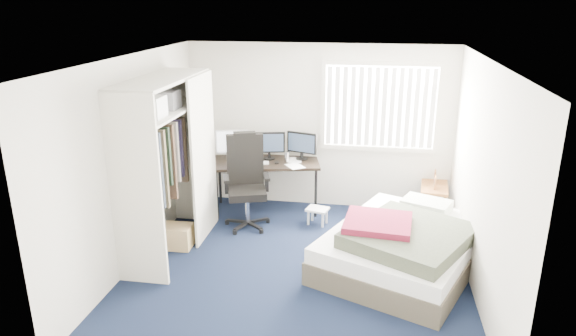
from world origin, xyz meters
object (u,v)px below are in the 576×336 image
(desk, at_px, (266,159))
(office_chair, at_px, (246,191))
(nightstand, at_px, (434,189))
(bed, at_px, (403,245))

(desk, xyz_separation_m, office_chair, (-0.16, -0.60, -0.29))
(nightstand, bearing_deg, desk, -177.86)
(desk, xyz_separation_m, bed, (2.00, -1.51, -0.51))
(desk, relative_size, nightstand, 2.17)
(office_chair, distance_m, bed, 2.35)
(desk, distance_m, nightstand, 2.53)
(nightstand, bearing_deg, bed, -107.42)
(desk, relative_size, bed, 0.66)
(desk, bearing_deg, office_chair, -105.28)
(office_chair, height_order, nightstand, office_chair)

